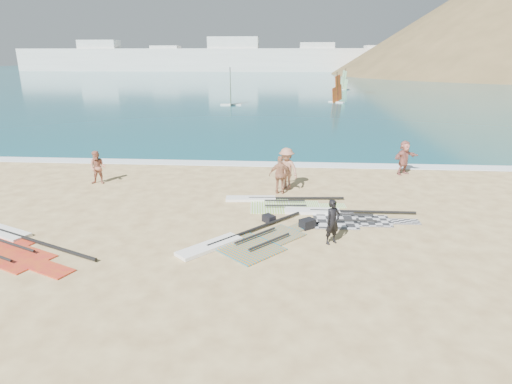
# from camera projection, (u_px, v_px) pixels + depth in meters

# --- Properties ---
(ground) EXTENTS (300.00, 300.00, 0.00)m
(ground) POSITION_uv_depth(u_px,v_px,m) (276.00, 262.00, 13.33)
(ground) COLOR #DEC682
(ground) RESTS_ON ground
(sea) EXTENTS (300.00, 240.00, 0.06)m
(sea) POSITION_uv_depth(u_px,v_px,m) (288.00, 74.00, 138.56)
(sea) COLOR #0C4A56
(sea) RESTS_ON ground
(surf_line) EXTENTS (300.00, 1.20, 0.04)m
(surf_line) POSITION_uv_depth(u_px,v_px,m) (282.00, 165.00, 25.00)
(surf_line) COLOR white
(surf_line) RESTS_ON ground
(far_town) EXTENTS (160.00, 8.00, 12.00)m
(far_town) POSITION_uv_depth(u_px,v_px,m) (245.00, 59.00, 155.37)
(far_town) COLOR white
(far_town) RESTS_ON ground
(rig_grey) EXTENTS (5.27, 2.07, 0.20)m
(rig_grey) POSITION_uv_depth(u_px,v_px,m) (339.00, 216.00, 17.02)
(rig_grey) COLOR #252528
(rig_grey) RESTS_ON ground
(rig_green) EXTENTS (5.24, 2.12, 0.20)m
(rig_green) POSITION_uv_depth(u_px,v_px,m) (274.00, 202.00, 18.58)
(rig_green) COLOR #85CB2C
(rig_green) RESTS_ON ground
(rig_orange) EXTENTS (4.88, 4.61, 0.20)m
(rig_orange) POSITION_uv_depth(u_px,v_px,m) (244.00, 241.00, 14.71)
(rig_orange) COLOR orange
(rig_orange) RESTS_ON ground
(rig_red) EXTENTS (5.85, 4.03, 0.20)m
(rig_red) POSITION_uv_depth(u_px,v_px,m) (8.00, 244.00, 14.53)
(rig_red) COLOR red
(rig_red) RESTS_ON ground
(gear_bag_near) EXTENTS (0.67, 0.64, 0.34)m
(gear_bag_near) POSITION_uv_depth(u_px,v_px,m) (307.00, 224.00, 15.92)
(gear_bag_near) COLOR black
(gear_bag_near) RESTS_ON ground
(gear_bag_far) EXTENTS (0.56, 0.58, 0.28)m
(gear_bag_far) POSITION_uv_depth(u_px,v_px,m) (269.00, 219.00, 16.49)
(gear_bag_far) COLOR black
(gear_bag_far) RESTS_ON ground
(person_wetsuit) EXTENTS (0.68, 0.63, 1.57)m
(person_wetsuit) POSITION_uv_depth(u_px,v_px,m) (333.00, 222.00, 14.46)
(person_wetsuit) COLOR black
(person_wetsuit) RESTS_ON ground
(beachgoer_left) EXTENTS (0.85, 0.69, 1.67)m
(beachgoer_left) POSITION_uv_depth(u_px,v_px,m) (98.00, 168.00, 21.17)
(beachgoer_left) COLOR #AB6751
(beachgoer_left) RESTS_ON ground
(beachgoer_mid) EXTENTS (1.48, 1.38, 2.00)m
(beachgoer_mid) POSITION_uv_depth(u_px,v_px,m) (286.00, 169.00, 20.31)
(beachgoer_mid) COLOR #A67058
(beachgoer_mid) RESTS_ON ground
(beachgoer_back) EXTENTS (1.06, 0.46, 1.78)m
(beachgoer_back) POSITION_uv_depth(u_px,v_px,m) (280.00, 175.00, 19.65)
(beachgoer_back) COLOR #AE7251
(beachgoer_back) RESTS_ON ground
(beachgoer_right) EXTENTS (1.70, 1.43, 1.84)m
(beachgoer_right) POSITION_uv_depth(u_px,v_px,m) (404.00, 158.00, 22.84)
(beachgoer_right) COLOR #AC6459
(beachgoer_right) RESTS_ON ground
(windsurfer_left) EXTENTS (2.65, 3.16, 4.72)m
(windsurfer_left) POSITION_uv_depth(u_px,v_px,m) (231.00, 95.00, 53.43)
(windsurfer_left) COLOR white
(windsurfer_left) RESTS_ON ground
(windsurfer_centre) EXTENTS (2.15, 2.21, 4.00)m
(windsurfer_centre) POSITION_uv_depth(u_px,v_px,m) (337.00, 94.00, 56.41)
(windsurfer_centre) COLOR white
(windsurfer_centre) RESTS_ON ground
(windsurfer_right) EXTENTS (2.14, 2.35, 3.80)m
(windsurfer_right) POSITION_uv_depth(u_px,v_px,m) (344.00, 83.00, 76.40)
(windsurfer_right) COLOR white
(windsurfer_right) RESTS_ON ground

